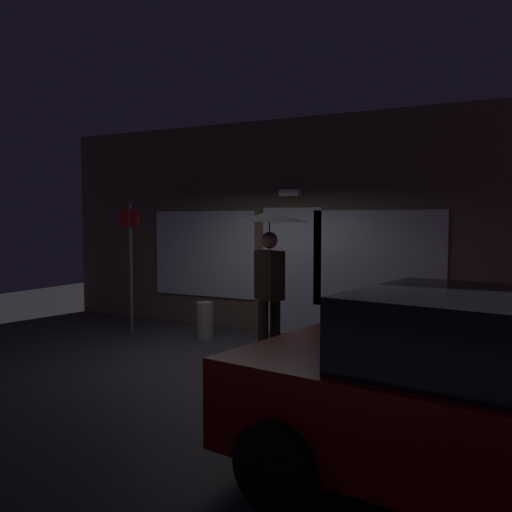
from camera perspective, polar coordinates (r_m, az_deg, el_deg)
The scene contains 5 objects.
ground_plane at distance 8.04m, azimuth -2.96°, elevation -10.68°, with size 18.00×18.00×0.00m, color #38353A.
building_facade at distance 9.87m, azimuth 4.04°, elevation 2.87°, with size 9.86×0.48×3.73m.
person_with_umbrella at distance 7.99m, azimuth 1.37°, elevation 0.83°, with size 1.10×1.10×2.11m.
street_sign_post at distance 10.00m, azimuth -12.62°, elevation -0.39°, with size 0.40×0.07×2.27m.
sidewalk_bollard at distance 9.43m, azimuth -5.21°, elevation -6.56°, with size 0.28×0.28×0.63m, color #9E998E.
Camera 1 is at (4.03, -6.66, 2.02)m, focal length 39.44 mm.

